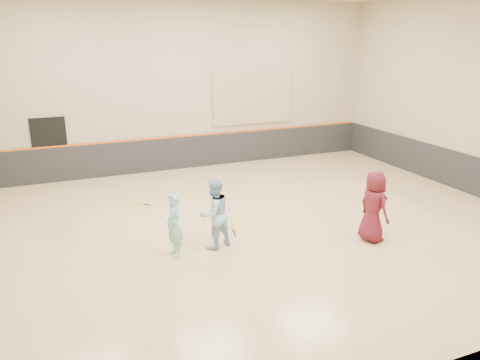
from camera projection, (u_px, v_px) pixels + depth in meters
name	position (u px, v px, depth m)	size (l,w,h in m)	color
room	(247.00, 197.00, 11.90)	(15.04, 12.04, 6.22)	tan
wainscot_back	(183.00, 153.00, 17.23)	(14.90, 0.04, 1.20)	#232326
wainscot_right	(465.00, 173.00, 14.70)	(0.04, 11.90, 1.20)	#232326
accent_stripe	(182.00, 136.00, 17.04)	(14.90, 0.03, 0.06)	#D85914
acoustic_panel	(253.00, 97.00, 17.67)	(3.20, 0.08, 2.00)	tan
doorway	(51.00, 150.00, 15.44)	(1.10, 0.05, 2.20)	black
girl	(174.00, 225.00, 10.31)	(0.54, 0.35, 1.48)	#79D2CA
instructor	(214.00, 213.00, 10.72)	(0.82, 0.64, 1.69)	#9BC2EF
young_man	(374.00, 206.00, 11.09)	(0.85, 0.55, 1.73)	#561420
held_racket	(230.00, 223.00, 10.73)	(0.41, 0.41, 0.47)	#ADB828
spare_racket	(138.00, 204.00, 13.70)	(0.67, 0.67, 0.04)	#BBDB30
ball_under_racket	(235.00, 230.00, 11.85)	(0.07, 0.07, 0.07)	gold
ball_in_hand	(385.00, 200.00, 10.93)	(0.07, 0.07, 0.07)	#CEE234
ball_beside_spare	(229.00, 207.00, 13.37)	(0.07, 0.07, 0.07)	#CAD130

